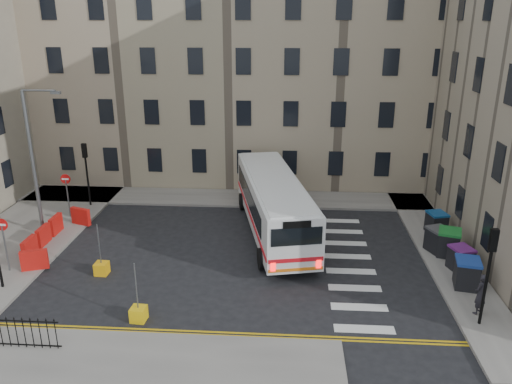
# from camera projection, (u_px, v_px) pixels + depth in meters

# --- Properties ---
(ground) EXTENTS (120.00, 120.00, 0.00)m
(ground) POSITION_uv_depth(u_px,v_px,m) (270.00, 258.00, 25.70)
(ground) COLOR black
(ground) RESTS_ON ground
(pavement_north) EXTENTS (36.00, 3.20, 0.15)m
(pavement_north) POSITION_uv_depth(u_px,v_px,m) (188.00, 197.00, 34.16)
(pavement_north) COLOR slate
(pavement_north) RESTS_ON ground
(pavement_east) EXTENTS (2.40, 26.00, 0.15)m
(pavement_east) POSITION_uv_depth(u_px,v_px,m) (428.00, 230.00, 28.87)
(pavement_east) COLOR slate
(pavement_east) RESTS_ON ground
(pavement_west) EXTENTS (6.00, 22.00, 0.15)m
(pavement_west) POSITION_uv_depth(u_px,v_px,m) (18.00, 240.00, 27.52)
(pavement_west) COLOR slate
(pavement_west) RESTS_ON ground
(pavement_sw) EXTENTS (20.00, 6.00, 0.15)m
(pavement_sw) POSITION_uv_depth(u_px,v_px,m) (49.00, 384.00, 16.71)
(pavement_sw) COLOR slate
(pavement_sw) RESTS_ON ground
(terrace_north) EXTENTS (38.30, 10.80, 17.20)m
(terrace_north) POSITION_uv_depth(u_px,v_px,m) (188.00, 60.00, 37.90)
(terrace_north) COLOR gray
(terrace_north) RESTS_ON ground
(traffic_light_east) EXTENTS (0.28, 0.22, 4.10)m
(traffic_light_east) POSITION_uv_depth(u_px,v_px,m) (490.00, 262.00, 19.03)
(traffic_light_east) COLOR black
(traffic_light_east) RESTS_ON pavement_east
(traffic_light_nw) EXTENTS (0.28, 0.22, 4.10)m
(traffic_light_nw) POSITION_uv_depth(u_px,v_px,m) (86.00, 165.00, 31.65)
(traffic_light_nw) COLOR black
(traffic_light_nw) RESTS_ON pavement_west
(streetlamp) EXTENTS (0.50, 0.22, 8.14)m
(streetlamp) POSITION_uv_depth(u_px,v_px,m) (33.00, 161.00, 26.99)
(streetlamp) COLOR #595B5E
(streetlamp) RESTS_ON pavement_west
(no_entry_north) EXTENTS (0.60, 0.08, 3.00)m
(no_entry_north) POSITION_uv_depth(u_px,v_px,m) (67.00, 186.00, 30.06)
(no_entry_north) COLOR #595B5E
(no_entry_north) RESTS_ON pavement_west
(no_entry_south) EXTENTS (0.60, 0.08, 3.00)m
(no_entry_south) POSITION_uv_depth(u_px,v_px,m) (3.00, 234.00, 23.47)
(no_entry_south) COLOR #595B5E
(no_entry_south) RESTS_ON pavement_west
(roadworks_barriers) EXTENTS (1.66, 6.26, 1.00)m
(roadworks_barriers) POSITION_uv_depth(u_px,v_px,m) (50.00, 236.00, 26.72)
(roadworks_barriers) COLOR red
(roadworks_barriers) RESTS_ON pavement_west
(bus) EXTENTS (5.11, 12.09, 3.21)m
(bus) POSITION_uv_depth(u_px,v_px,m) (274.00, 203.00, 28.07)
(bus) COLOR silver
(bus) RESTS_ON ground
(wheelie_bin_a) EXTENTS (1.26, 1.39, 1.33)m
(wheelie_bin_a) POSITION_uv_depth(u_px,v_px,m) (467.00, 273.00, 22.46)
(wheelie_bin_a) COLOR black
(wheelie_bin_a) RESTS_ON pavement_east
(wheelie_bin_b) EXTENTS (1.22, 1.30, 1.18)m
(wheelie_bin_b) POSITION_uv_depth(u_px,v_px,m) (461.00, 258.00, 23.99)
(wheelie_bin_b) COLOR black
(wheelie_bin_b) RESTS_ON pavement_east
(wheelie_bin_c) EXTENTS (1.41, 1.52, 1.37)m
(wheelie_bin_c) POSITION_uv_depth(u_px,v_px,m) (449.00, 243.00, 25.44)
(wheelie_bin_c) COLOR black
(wheelie_bin_c) RESTS_ON pavement_east
(wheelie_bin_d) EXTENTS (1.37, 1.45, 1.27)m
(wheelie_bin_d) POSITION_uv_depth(u_px,v_px,m) (438.00, 240.00, 25.90)
(wheelie_bin_d) COLOR black
(wheelie_bin_d) RESTS_ON pavement_east
(wheelie_bin_e) EXTENTS (1.18, 1.29, 1.21)m
(wheelie_bin_e) POSITION_uv_depth(u_px,v_px,m) (436.00, 223.00, 28.15)
(wheelie_bin_e) COLOR black
(wheelie_bin_e) RESTS_ON pavement_east
(pedestrian) EXTENTS (0.77, 0.75, 1.78)m
(pedestrian) POSITION_uv_depth(u_px,v_px,m) (480.00, 294.00, 20.34)
(pedestrian) COLOR black
(pedestrian) RESTS_ON pavement_east
(bollard_yellow) EXTENTS (0.62, 0.62, 0.60)m
(bollard_yellow) POSITION_uv_depth(u_px,v_px,m) (102.00, 268.00, 23.97)
(bollard_yellow) COLOR #F7AA0D
(bollard_yellow) RESTS_ON ground
(bollard_chevron) EXTENTS (0.65, 0.65, 0.60)m
(bollard_chevron) POSITION_uv_depth(u_px,v_px,m) (139.00, 314.00, 20.28)
(bollard_chevron) COLOR yellow
(bollard_chevron) RESTS_ON ground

